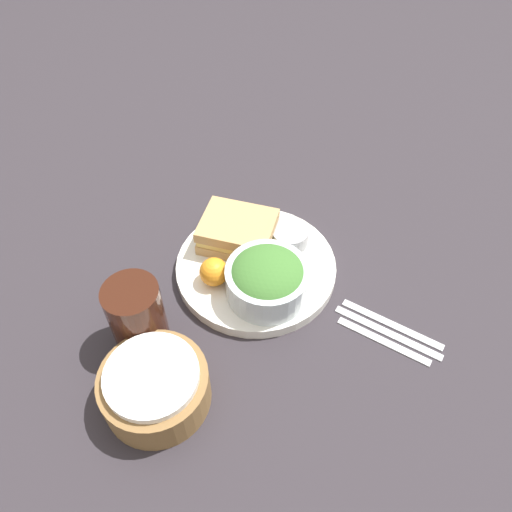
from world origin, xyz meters
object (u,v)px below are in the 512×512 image
fork (392,324)px  plate (256,267)px  dressing_cup (290,236)px  drink_glass (137,316)px  bread_basket (155,387)px  spoon (383,341)px  knife (388,332)px  sandwich (238,232)px  salad_bowl (267,279)px

fork → plate: bearing=-175.8°
plate → dressing_cup: (-0.03, -0.07, 0.03)m
plate → drink_glass: (0.09, 0.20, 0.05)m
dressing_cup → bread_basket: (0.04, 0.35, -0.00)m
drink_glass → bread_basket: (-0.08, 0.07, -0.03)m
bread_basket → fork: 0.38m
dressing_cup → spoon: 0.24m
fork → spoon: same height
fork → knife: bearing=-90.0°
dressing_cup → drink_glass: size_ratio=0.54×
plate → bread_basket: size_ratio=1.80×
bread_basket → spoon: bearing=-135.7°
plate → knife: 0.24m
sandwich → dressing_cup: bearing=-151.5°
plate → spoon: 0.24m
knife → spoon: 0.02m
plate → sandwich: (0.05, -0.03, 0.04)m
drink_glass → knife: size_ratio=0.68×
knife → spoon: bearing=-90.0°
salad_bowl → spoon: 0.21m
fork → sandwich: bearing=178.2°
dressing_cup → fork: bearing=163.4°
fork → dressing_cup: bearing=165.6°
plate → drink_glass: drink_glass is taller
dressing_cup → knife: size_ratio=0.37×
salad_bowl → plate: bearing=-44.4°
drink_glass → spoon: bearing=-152.1°
sandwich → spoon: (-0.29, 0.06, -0.04)m
salad_bowl → drink_glass: bearing=49.8°
plate → knife: plate is taller
sandwich → drink_glass: size_ratio=1.19×
bread_basket → plate: bearing=-91.9°
plate → salad_bowl: (-0.04, 0.04, 0.05)m
plate → salad_bowl: salad_bowl is taller
bread_basket → drink_glass: bearing=-41.1°
salad_bowl → bread_basket: 0.24m
salad_bowl → bread_basket: (0.05, 0.23, -0.02)m
drink_glass → fork: (-0.33, -0.21, -0.06)m
sandwich → salad_bowl: salad_bowl is taller
salad_bowl → spoon: salad_bowl is taller
sandwich → drink_glass: 0.24m
plate → bread_basket: 0.27m
plate → knife: bearing=177.8°
plate → salad_bowl: 0.08m
spoon → sandwich: bearing=171.3°
sandwich → bread_basket: bread_basket is taller
spoon → drink_glass: bearing=-149.9°
sandwich → fork: sandwich is taller
plate → drink_glass: size_ratio=2.26×
salad_bowl → knife: salad_bowl is taller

